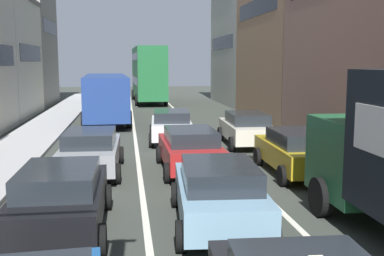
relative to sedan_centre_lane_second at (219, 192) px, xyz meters
name	(u,v)px	position (x,y,z in m)	size (l,w,h in m)	color
sidewalk_left	(30,139)	(-6.64, 12.79, -0.73)	(2.60, 64.00, 0.14)	#AAAAAA
lane_stripe_left	(135,138)	(-1.64, 12.79, -0.79)	(0.16, 60.00, 0.01)	silver
lane_stripe_right	(203,137)	(1.76, 12.79, -0.79)	(0.16, 60.00, 0.01)	silver
building_row_right	(355,9)	(9.96, 13.64, 5.66)	(7.20, 43.90, 13.72)	#B2ADA3
sedan_centre_lane_second	(219,192)	(0.00, 0.00, 0.00)	(2.30, 4.41, 1.49)	#759EB7
wagon_left_lane_second	(61,197)	(-3.49, 0.08, 0.00)	(2.07, 4.31, 1.49)	black
hatchback_centre_lane_third	(190,149)	(0.09, 5.43, 0.00)	(2.11, 4.32, 1.49)	#A51E1E
sedan_left_lane_third	(91,151)	(-3.24, 5.56, 0.00)	(2.14, 4.34, 1.49)	gray
coupe_centre_lane_fourth	(171,125)	(0.03, 11.54, 0.00)	(2.28, 4.41, 1.49)	silver
sedan_right_lane_behind_truck	(297,151)	(3.56, 4.54, 0.00)	(2.14, 4.34, 1.49)	#B29319
wagon_right_lane_far	(246,128)	(3.27, 10.12, 0.00)	(2.19, 4.36, 1.49)	beige
bus_mid_queue_primary	(106,94)	(-3.29, 19.70, 0.96)	(3.13, 10.60, 2.90)	navy
bus_far_queue_secondary	(148,72)	(0.03, 33.43, 2.03)	(3.01, 10.56, 5.06)	#1E6033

